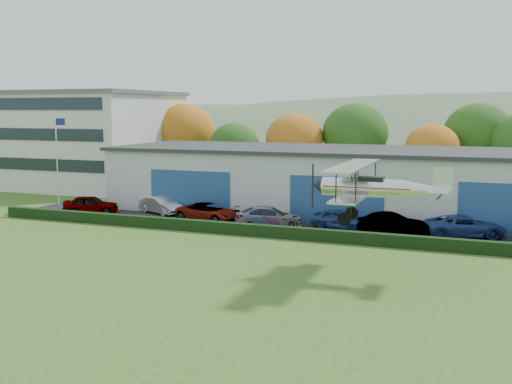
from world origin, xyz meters
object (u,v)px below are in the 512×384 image
(flagpole, at_px, (58,152))
(car_1, at_px, (161,205))
(car_4, at_px, (340,219))
(office_block, at_px, (75,139))
(car_3, at_px, (269,217))
(car_0, at_px, (91,204))
(hangar, at_px, (354,181))
(biplane, at_px, (373,186))
(car_6, at_px, (465,226))
(car_2, at_px, (208,212))
(car_5, at_px, (393,225))

(flagpole, relative_size, car_1, 1.89)
(flagpole, height_order, car_4, flagpole)
(office_block, height_order, car_3, office_block)
(car_0, bearing_deg, car_4, -111.22)
(hangar, height_order, car_1, hangar)
(hangar, height_order, biplane, biplane)
(car_3, xyz_separation_m, biplane, (9.28, -9.98, 3.82))
(car_0, height_order, car_3, car_0)
(office_block, distance_m, car_6, 44.62)
(car_6, distance_m, biplane, 12.66)
(hangar, relative_size, flagpole, 5.08)
(flagpole, xyz_separation_m, biplane, (29.90, -12.57, -0.19))
(office_block, xyz_separation_m, car_2, (23.76, -15.35, -4.46))
(hangar, xyz_separation_m, car_5, (4.61, -8.65, -1.83))
(hangar, xyz_separation_m, car_0, (-19.76, -8.49, -1.87))
(car_0, relative_size, car_6, 0.83)
(biplane, bearing_deg, car_6, 69.32)
(car_5, bearing_deg, biplane, 165.04)
(biplane, bearing_deg, office_block, 145.02)
(car_1, relative_size, car_2, 0.84)
(car_4, bearing_deg, car_5, -94.76)
(car_3, bearing_deg, car_0, 68.92)
(car_2, xyz_separation_m, car_4, (9.92, 0.81, -0.01))
(office_block, relative_size, car_3, 4.12)
(hangar, height_order, car_0, hangar)
(flagpole, bearing_deg, car_0, -26.06)
(hangar, bearing_deg, car_4, -84.82)
(car_1, xyz_separation_m, car_2, (5.20, -1.87, 0.01))
(office_block, distance_m, car_0, 20.86)
(car_1, height_order, car_4, same)
(flagpole, relative_size, car_5, 1.70)
(car_0, height_order, car_5, car_5)
(car_2, xyz_separation_m, biplane, (14.25, -10.22, 3.84))
(hangar, distance_m, biplane, 19.31)
(flagpole, relative_size, car_4, 1.96)
(flagpole, bearing_deg, biplane, -22.80)
(car_6, bearing_deg, office_block, 53.30)
(car_0, xyz_separation_m, car_2, (10.52, 0.16, -0.04))
(hangar, bearing_deg, car_2, -137.97)
(office_block, distance_m, biplane, 45.82)
(car_1, bearing_deg, biplane, -99.25)
(car_1, relative_size, car_6, 0.81)
(office_block, xyz_separation_m, flagpole, (8.12, -13.00, -0.43))
(flagpole, height_order, car_6, flagpole)
(biplane, bearing_deg, car_2, 143.30)
(office_block, relative_size, car_4, 5.04)
(car_4, bearing_deg, car_0, 104.02)
(car_1, height_order, car_5, car_5)
(office_block, height_order, flagpole, office_block)
(car_2, relative_size, car_5, 1.07)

